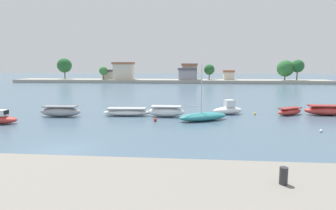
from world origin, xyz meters
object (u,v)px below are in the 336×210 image
at_px(mooring_bollard, 284,176).
at_px(moored_boat_2, 127,112).
at_px(moored_boat_1, 60,111).
at_px(moored_boat_5, 228,109).
at_px(mooring_buoy_0, 321,131).
at_px(moored_boat_4, 203,116).
at_px(moored_boat_3, 166,111).
at_px(moored_boat_6, 290,111).
at_px(mooring_buoy_2, 255,114).
at_px(moored_boat_7, 327,110).
at_px(mooring_buoy_3, 155,120).

bearing_deg(mooring_bollard, moored_boat_2, 115.39).
bearing_deg(moored_boat_1, moored_boat_5, 9.25).
bearing_deg(mooring_buoy_0, moored_boat_1, 168.55).
relative_size(moored_boat_2, moored_boat_4, 0.95).
distance_m(moored_boat_3, moored_boat_5, 7.51).
xyz_separation_m(moored_boat_6, mooring_buoy_2, (-4.00, -0.24, -0.28)).
xyz_separation_m(moored_boat_7, mooring_buoy_0, (-4.49, -9.10, -0.43)).
height_order(moored_boat_7, mooring_buoy_0, moored_boat_7).
bearing_deg(mooring_buoy_2, mooring_buoy_3, -155.06).
xyz_separation_m(moored_boat_3, mooring_buoy_2, (10.30, 2.27, -0.46)).
relative_size(moored_boat_6, mooring_buoy_0, 14.62).
relative_size(moored_boat_3, mooring_buoy_3, 11.41).
relative_size(moored_boat_1, moored_boat_3, 1.13).
relative_size(moored_boat_3, moored_boat_7, 0.82).
distance_m(mooring_bollard, moored_boat_6, 26.17).
relative_size(mooring_bollard, mooring_buoy_2, 2.19).
bearing_deg(moored_boat_4, mooring_bollard, -112.24).
distance_m(mooring_bollard, mooring_buoy_2, 24.99).
distance_m(moored_boat_5, mooring_buoy_0, 11.08).
relative_size(moored_boat_7, mooring_buoy_2, 19.61).
xyz_separation_m(moored_boat_1, moored_boat_2, (7.34, 1.27, -0.16)).
xyz_separation_m(moored_boat_1, mooring_buoy_0, (26.02, -5.27, -0.46)).
distance_m(moored_boat_5, moored_boat_7, 11.44).
relative_size(moored_boat_2, moored_boat_3, 1.33).
bearing_deg(mooring_buoy_3, mooring_buoy_2, 24.94).
relative_size(moored_boat_5, moored_boat_6, 1.04).
xyz_separation_m(moored_boat_6, mooring_buoy_0, (-0.20, -8.86, -0.28)).
xyz_separation_m(moored_boat_3, moored_boat_7, (18.58, 2.75, -0.03)).
relative_size(moored_boat_6, moored_boat_7, 0.74).
bearing_deg(moored_boat_5, mooring_buoy_0, -70.77).
xyz_separation_m(moored_boat_1, moored_boat_6, (26.23, 3.59, -0.18)).
relative_size(moored_boat_2, mooring_buoy_2, 21.35).
xyz_separation_m(moored_boat_1, mooring_buoy_2, (22.22, 3.35, -0.46)).
distance_m(moored_boat_2, moored_boat_3, 4.59).
bearing_deg(moored_boat_7, mooring_buoy_2, -175.77).
bearing_deg(moored_boat_2, moored_boat_4, -18.23).
relative_size(mooring_bollard, mooring_buoy_0, 2.21).
height_order(moored_boat_1, moored_boat_6, moored_boat_1).
xyz_separation_m(moored_boat_2, moored_boat_3, (4.58, -0.18, 0.16)).
distance_m(moored_boat_1, moored_boat_2, 7.45).
xyz_separation_m(moored_boat_1, moored_boat_4, (16.01, -0.92, -0.15)).
bearing_deg(mooring_buoy_2, moored_boat_4, -145.54).
height_order(mooring_bollard, mooring_buoy_3, mooring_bollard).
relative_size(moored_boat_1, moored_boat_6, 1.25).
xyz_separation_m(mooring_bollard, mooring_buoy_3, (-6.93, 19.36, -1.97)).
bearing_deg(moored_boat_4, moored_boat_5, 26.42).
distance_m(moored_boat_2, moored_boat_4, 8.94).
distance_m(moored_boat_6, mooring_buoy_0, 8.87).
xyz_separation_m(mooring_bollard, moored_boat_6, (8.22, 24.78, -1.75)).
relative_size(mooring_buoy_0, mooring_buoy_2, 0.99).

